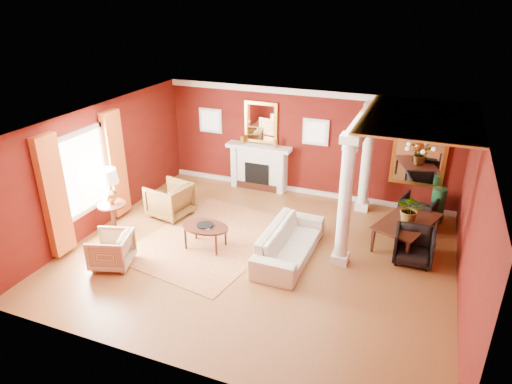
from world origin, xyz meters
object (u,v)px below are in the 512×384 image
at_px(sofa, 290,237).
at_px(coffee_table, 205,228).
at_px(armchair_stripe, 111,248).
at_px(dining_table, 408,226).
at_px(side_table, 110,190).
at_px(armchair_leopard, 170,198).

bearing_deg(sofa, coffee_table, 100.66).
height_order(armchair_stripe, coffee_table, armchair_stripe).
distance_m(armchair_stripe, dining_table, 6.40).
relative_size(side_table, dining_table, 0.94).
height_order(sofa, armchair_leopard, armchair_leopard).
distance_m(sofa, coffee_table, 1.86).
bearing_deg(armchair_stripe, armchair_leopard, 164.32).
height_order(armchair_stripe, side_table, side_table).
bearing_deg(side_table, coffee_table, 4.71).
relative_size(armchair_leopard, coffee_table, 0.89).
height_order(armchair_leopard, armchair_stripe, armchair_leopard).
xyz_separation_m(sofa, dining_table, (2.29, 1.42, 0.01)).
height_order(armchair_leopard, dining_table, armchair_leopard).
distance_m(sofa, dining_table, 2.70).
distance_m(armchair_leopard, side_table, 1.59).
xyz_separation_m(coffee_table, dining_table, (4.13, 1.74, -0.02)).
height_order(armchair_stripe, dining_table, dining_table).
distance_m(coffee_table, dining_table, 4.48).
height_order(sofa, armchair_stripe, sofa).
bearing_deg(side_table, dining_table, 16.73).
distance_m(coffee_table, side_table, 2.39).
bearing_deg(armchair_leopard, side_table, -20.96).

